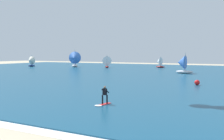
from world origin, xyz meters
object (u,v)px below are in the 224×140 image
at_px(sailboat_heeled_over, 182,64).
at_px(sailboat_anchored_offshore, 74,59).
at_px(kitesurfer, 103,98).
at_px(sailboat_far_right, 159,62).
at_px(sailboat_mid_right, 107,62).
at_px(sailboat_outermost, 31,61).
at_px(marker_buoy, 197,83).

bearing_deg(sailboat_heeled_over, sailboat_anchored_offshore, 164.27).
bearing_deg(kitesurfer, sailboat_far_right, 103.02).
xyz_separation_m(kitesurfer, sailboat_mid_right, (-28.13, 51.59, 1.24)).
height_order(kitesurfer, sailboat_mid_right, sailboat_mid_right).
xyz_separation_m(kitesurfer, sailboat_outermost, (-54.36, 45.57, 1.19)).
bearing_deg(sailboat_anchored_offshore, marker_buoy, -35.28).
distance_m(sailboat_far_right, sailboat_heeled_over, 22.93).
bearing_deg(marker_buoy, sailboat_outermost, 155.56).
relative_size(kitesurfer, sailboat_heeled_over, 0.44).
xyz_separation_m(sailboat_far_right, sailboat_heeled_over, (11.62, -19.76, 0.45)).
relative_size(sailboat_heeled_over, sailboat_anchored_offshore, 0.81).
relative_size(sailboat_mid_right, sailboat_anchored_offshore, 0.71).
distance_m(sailboat_mid_right, sailboat_heeled_over, 28.73).
distance_m(sailboat_heeled_over, marker_buoy, 22.03).
relative_size(kitesurfer, sailboat_outermost, 0.51).
bearing_deg(sailboat_mid_right, sailboat_outermost, -167.08).
bearing_deg(sailboat_heeled_over, sailboat_outermost, 173.36).
height_order(sailboat_anchored_offshore, marker_buoy, sailboat_anchored_offshore).
bearing_deg(sailboat_outermost, kitesurfer, -39.98).
bearing_deg(sailboat_heeled_over, sailboat_far_right, 120.47).
distance_m(sailboat_far_right, sailboat_outermost, 42.90).
relative_size(sailboat_heeled_over, marker_buoy, 6.01).
relative_size(kitesurfer, sailboat_mid_right, 0.50).
distance_m(sailboat_outermost, sailboat_anchored_offshore, 15.59).
bearing_deg(sailboat_outermost, sailboat_mid_right, 12.92).
bearing_deg(sailboat_mid_right, kitesurfer, -61.40).
distance_m(sailboat_mid_right, sailboat_anchored_offshore, 11.44).
xyz_separation_m(sailboat_far_right, sailboat_anchored_offshore, (-25.73, -9.24, 0.94)).
xyz_separation_m(kitesurfer, sailboat_far_right, (-13.70, 59.25, 1.05)).
distance_m(sailboat_outermost, marker_buoy, 65.08).
xyz_separation_m(sailboat_mid_right, sailboat_anchored_offshore, (-11.30, -1.58, 0.75)).
xyz_separation_m(sailboat_outermost, sailboat_anchored_offshore, (14.92, 4.44, 0.80)).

